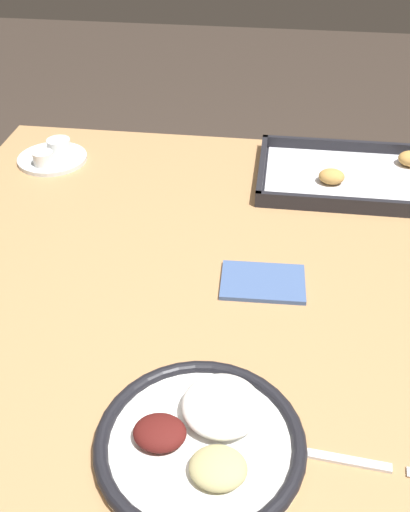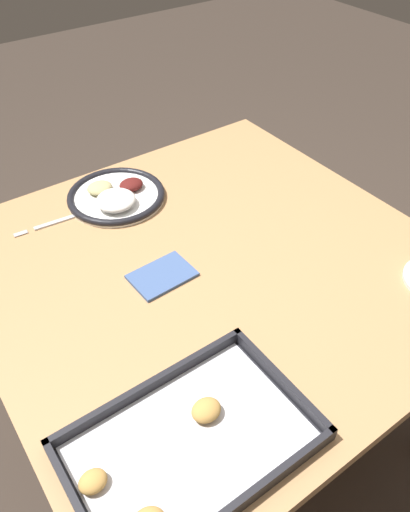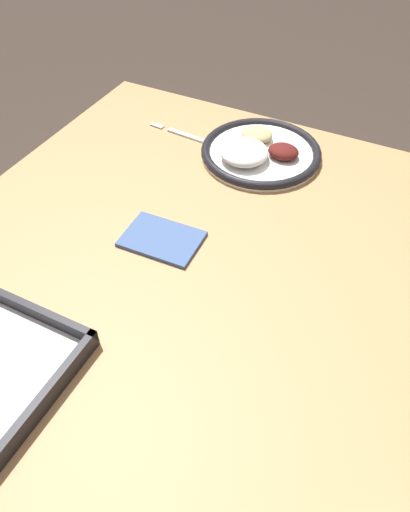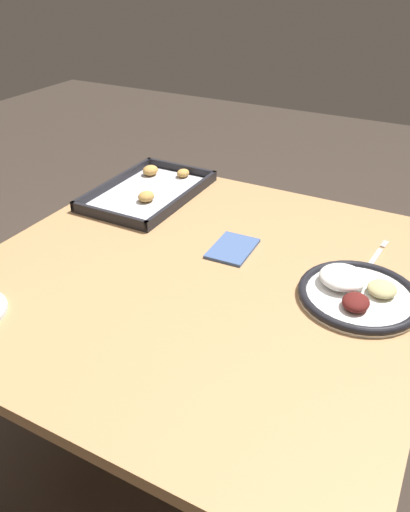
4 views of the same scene
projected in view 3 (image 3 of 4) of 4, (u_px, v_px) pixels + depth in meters
ground_plane at (211, 445)px, 1.40m from camera, size 8.00×8.00×0.00m
dining_table at (214, 305)px, 0.95m from camera, size 1.08×1.07×0.72m
dinner_plate at (259, 152)px, 1.12m from camera, size 0.27×0.27×0.05m
fork at (194, 138)px, 1.18m from camera, size 0.23×0.03×0.00m
napkin at (162, 239)px, 0.94m from camera, size 0.15×0.11×0.01m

